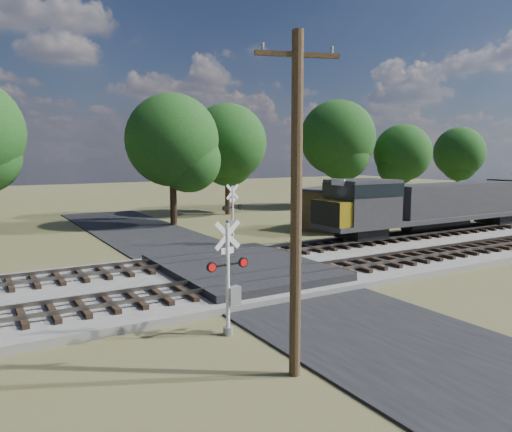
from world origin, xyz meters
TOP-DOWN VIEW (x-y plane):
  - ground at (0.00, 0.00)m, footprint 160.00×160.00m
  - ballast_bed at (10.00, 0.50)m, footprint 140.00×10.00m
  - road at (0.00, 0.00)m, footprint 7.00×60.00m
  - crossing_panel at (0.00, 0.50)m, footprint 7.00×9.00m
  - track_near at (3.12, -2.00)m, footprint 140.00×2.60m
  - track_far at (3.12, 3.00)m, footprint 140.00×2.60m
  - crossing_signal_near at (-4.13, -6.30)m, footprint 1.55×0.34m
  - crossing_signal_far at (3.43, 7.93)m, footprint 1.60×0.41m
  - utility_pole at (-4.03, -9.89)m, footprint 2.14×0.78m
  - equipment_shed at (13.52, 9.59)m, footprint 6.30×6.30m
  - treeline at (6.48, 21.17)m, footprint 80.06×12.08m

SIDE VIEW (x-z plane):
  - ground at x=0.00m, z-range 0.00..0.00m
  - road at x=0.00m, z-range 0.00..0.08m
  - ballast_bed at x=10.00m, z-range 0.00..0.30m
  - crossing_panel at x=0.00m, z-range 0.01..0.62m
  - track_near at x=3.12m, z-range 0.25..0.58m
  - track_far at x=3.12m, z-range 0.25..0.58m
  - crossing_signal_near at x=-4.13m, z-range -0.32..3.52m
  - equipment_shed at x=13.52m, z-range 0.02..3.27m
  - crossing_signal_far at x=3.43m, z-range -0.34..3.66m
  - utility_pole at x=-4.03m, z-range 0.27..9.31m
  - treeline at x=6.48m, z-range 1.00..12.72m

